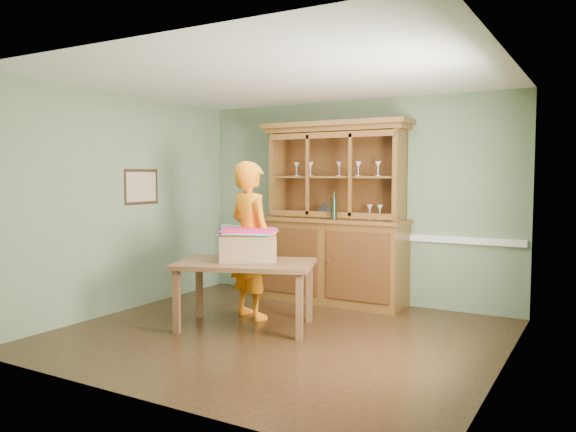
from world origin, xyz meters
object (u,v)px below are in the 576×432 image
Objects in this scene: china_hutch at (333,240)px; cardboard_box at (248,247)px; dining_table at (245,269)px; person at (251,240)px.

china_hutch is 3.87× the size of cardboard_box.
dining_table is at bearing -70.78° from cardboard_box.
person is at bearing 96.50° from dining_table.
china_hutch is 1.70m from dining_table.
person is at bearing 118.54° from cardboard_box.
china_hutch is 1.41× the size of dining_table.
cardboard_box is 0.37m from person.
cardboard_box is 0.33× the size of person.
cardboard_box is at bearing 89.35° from dining_table.
china_hutch is at bearing -90.68° from person.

